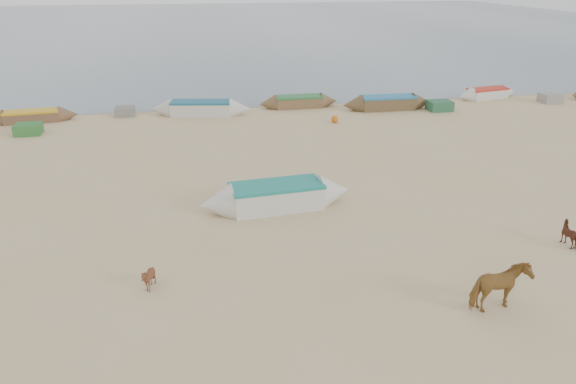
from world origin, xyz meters
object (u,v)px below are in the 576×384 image
object	(u,v)px
cow_adult	(500,288)
calf_right	(572,234)
near_canoe	(276,196)
calf_front	(148,278)

from	to	relation	value
cow_adult	calf_right	distance (m)	5.45
cow_adult	near_canoe	size ratio (longest dim) A/B	0.28
cow_adult	calf_front	xyz separation A→B (m)	(-9.38, 2.86, -0.32)
cow_adult	calf_front	bearing A→B (deg)	61.63
calf_front	near_canoe	distance (m)	6.96
calf_front	calf_right	distance (m)	13.88
cow_adult	calf_front	size ratio (longest dim) A/B	2.19
calf_right	near_canoe	xyz separation A→B (m)	(-9.22, 4.98, 0.10)
cow_adult	near_canoe	xyz separation A→B (m)	(-4.72, 8.04, -0.20)
calf_front	calf_right	xyz separation A→B (m)	(13.88, 0.20, 0.02)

